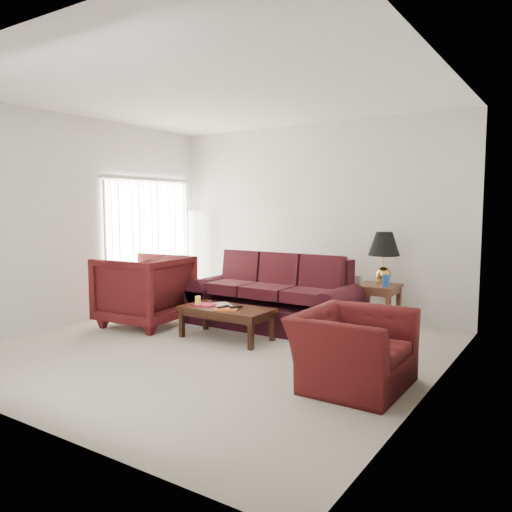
% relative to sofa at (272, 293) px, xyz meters
% --- Properties ---
extents(floor, '(5.00, 5.00, 0.00)m').
position_rel_sofa_xyz_m(floor, '(-0.01, -1.25, -0.49)').
color(floor, beige).
rests_on(floor, ground).
extents(blinds, '(0.10, 2.00, 2.16)m').
position_rel_sofa_xyz_m(blinds, '(-2.43, 0.05, 0.59)').
color(blinds, silver).
rests_on(blinds, ground).
extents(sofa, '(2.46, 1.18, 0.98)m').
position_rel_sofa_xyz_m(sofa, '(0.00, 0.00, 0.00)').
color(sofa, black).
rests_on(sofa, ground).
extents(throw_pillow, '(0.41, 0.24, 0.40)m').
position_rel_sofa_xyz_m(throw_pillow, '(-0.56, 0.83, 0.24)').
color(throw_pillow, black).
rests_on(throw_pillow, sofa).
extents(end_table, '(0.60, 0.60, 0.62)m').
position_rel_sofa_xyz_m(end_table, '(1.25, 0.80, -0.18)').
color(end_table, '#4C2F1A').
rests_on(end_table, ground).
extents(table_lamp, '(0.49, 0.49, 0.74)m').
position_rel_sofa_xyz_m(table_lamp, '(1.31, 0.86, 0.49)').
color(table_lamp, gold).
rests_on(table_lamp, end_table).
extents(clock, '(0.14, 0.09, 0.13)m').
position_rel_sofa_xyz_m(clock, '(1.02, 0.62, 0.19)').
color(clock, '#B7B7BB').
rests_on(clock, end_table).
extents(blue_canister, '(0.11, 0.11, 0.16)m').
position_rel_sofa_xyz_m(blue_canister, '(1.40, 0.69, 0.21)').
color(blue_canister, '#173F9A').
rests_on(blue_canister, end_table).
extents(picture_frame, '(0.15, 0.19, 0.06)m').
position_rel_sofa_xyz_m(picture_frame, '(1.15, 1.01, 0.22)').
color(picture_frame, silver).
rests_on(picture_frame, end_table).
extents(floor_lamp, '(0.32, 0.32, 1.65)m').
position_rel_sofa_xyz_m(floor_lamp, '(-2.18, 0.94, 0.33)').
color(floor_lamp, white).
rests_on(floor_lamp, ground).
extents(armchair_left, '(1.21, 1.19, 1.02)m').
position_rel_sofa_xyz_m(armchair_left, '(-1.61, -0.88, 0.02)').
color(armchair_left, '#420F11').
rests_on(armchair_left, ground).
extents(armchair_right, '(0.96, 1.10, 0.71)m').
position_rel_sofa_xyz_m(armchair_right, '(1.85, -1.56, -0.13)').
color(armchair_right, '#3E0E0E').
rests_on(armchair_right, ground).
extents(coffee_table, '(1.30, 0.87, 0.42)m').
position_rel_sofa_xyz_m(coffee_table, '(-0.17, -0.85, -0.28)').
color(coffee_table, black).
rests_on(coffee_table, ground).
extents(magazine_red, '(0.30, 0.22, 0.02)m').
position_rel_sofa_xyz_m(magazine_red, '(-0.49, -0.89, -0.07)').
color(magazine_red, red).
rests_on(magazine_red, coffee_table).
extents(magazine_white, '(0.33, 0.32, 0.02)m').
position_rel_sofa_xyz_m(magazine_white, '(-0.30, -0.76, -0.07)').
color(magazine_white, silver).
rests_on(magazine_white, coffee_table).
extents(magazine_orange, '(0.36, 0.32, 0.02)m').
position_rel_sofa_xyz_m(magazine_orange, '(-0.08, -0.97, -0.07)').
color(magazine_orange, '#C64F17').
rests_on(magazine_orange, coffee_table).
extents(remote_a, '(0.07, 0.18, 0.02)m').
position_rel_sofa_xyz_m(remote_a, '(-0.15, -0.94, -0.05)').
color(remote_a, black).
rests_on(remote_a, coffee_table).
extents(remote_b, '(0.13, 0.17, 0.02)m').
position_rel_sofa_xyz_m(remote_b, '(-0.00, -0.87, -0.05)').
color(remote_b, black).
rests_on(remote_b, coffee_table).
extents(yellow_glass, '(0.08, 0.08, 0.13)m').
position_rel_sofa_xyz_m(yellow_glass, '(-0.55, -0.97, -0.01)').
color(yellow_glass, yellow).
rests_on(yellow_glass, coffee_table).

